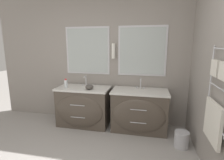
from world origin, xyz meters
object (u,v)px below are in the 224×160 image
object	(u,v)px
vanity_right	(139,111)
waste_bin	(181,139)
toiletry_bottle	(66,84)
vanity_left	(83,106)
amenity_bowl	(89,87)

from	to	relation	value
vanity_right	waste_bin	xyz separation A→B (m)	(0.70, -0.44, -0.26)
toiletry_bottle	vanity_right	bearing A→B (deg)	2.26
vanity_left	vanity_right	bearing A→B (deg)	0.00
toiletry_bottle	amenity_bowl	size ratio (longest dim) A/B	1.14
amenity_bowl	vanity_left	bearing A→B (deg)	151.96
amenity_bowl	toiletry_bottle	bearing A→B (deg)	176.29
vanity_left	amenity_bowl	bearing A→B (deg)	-28.04
vanity_right	waste_bin	world-z (taller)	vanity_right
toiletry_bottle	waste_bin	world-z (taller)	toiletry_bottle
vanity_right	amenity_bowl	world-z (taller)	amenity_bowl
toiletry_bottle	amenity_bowl	bearing A→B (deg)	-3.71
vanity_right	toiletry_bottle	bearing A→B (deg)	-177.74
toiletry_bottle	amenity_bowl	distance (m)	0.50
amenity_bowl	waste_bin	bearing A→B (deg)	-12.05
vanity_left	toiletry_bottle	size ratio (longest dim) A/B	5.80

